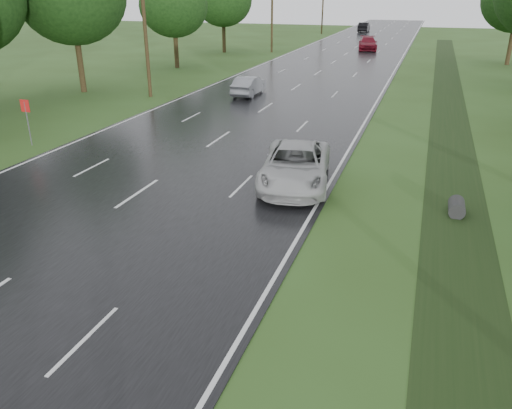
{
  "coord_description": "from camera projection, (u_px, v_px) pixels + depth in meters",
  "views": [
    {
      "loc": [
        10.03,
        -7.29,
        7.19
      ],
      "look_at": [
        5.6,
        5.66,
        1.3
      ],
      "focal_mm": 35.0,
      "sensor_mm": 36.0,
      "label": 1
    }
  ],
  "objects": [
    {
      "name": "white_pickup",
      "position": [
        295.0,
        165.0,
        19.7
      ],
      "size": [
        3.48,
        5.95,
        1.56
      ],
      "primitive_type": "imported",
      "rotation": [
        0.0,
        0.0,
        0.17
      ],
      "color": "#B8B8B8",
      "rests_on": "road"
    },
    {
      "name": "center_line",
      "position": [
        328.0,
        66.0,
        51.25
      ],
      "size": [
        0.12,
        180.0,
        0.01
      ],
      "primitive_type": "cube",
      "color": "silver",
      "rests_on": "road"
    },
    {
      "name": "edge_stripe_west",
      "position": [
        266.0,
        63.0,
        53.25
      ],
      "size": [
        0.12,
        180.0,
        0.01
      ],
      "primitive_type": "cube",
      "color": "silver",
      "rests_on": "road"
    },
    {
      "name": "road_sign",
      "position": [
        26.0,
        113.0,
        24.46
      ],
      "size": [
        0.5,
        0.06,
        2.3
      ],
      "color": "slate",
      "rests_on": "ground"
    },
    {
      "name": "far_car_red",
      "position": [
        368.0,
        44.0,
        64.33
      ],
      "size": [
        3.07,
        5.86,
        1.62
      ],
      "primitive_type": "imported",
      "rotation": [
        0.0,
        0.0,
        0.15
      ],
      "color": "maroon",
      "rests_on": "road"
    },
    {
      "name": "road",
      "position": [
        328.0,
        66.0,
        51.26
      ],
      "size": [
        14.0,
        180.0,
        0.04
      ],
      "primitive_type": "cube",
      "color": "black",
      "rests_on": "ground"
    },
    {
      "name": "silver_sedan",
      "position": [
        249.0,
        86.0,
        36.68
      ],
      "size": [
        1.54,
        4.21,
        1.38
      ],
      "primitive_type": "imported",
      "rotation": [
        0.0,
        0.0,
        3.16
      ],
      "color": "#94959C",
      "rests_on": "road"
    },
    {
      "name": "tree_west_f",
      "position": [
        223.0,
        0.0,
        60.19
      ],
      "size": [
        7.0,
        7.0,
        9.29
      ],
      "color": "#332715",
      "rests_on": "ground"
    },
    {
      "name": "tree_west_d",
      "position": [
        174.0,
        6.0,
        47.96
      ],
      "size": [
        6.6,
        6.6,
        8.8
      ],
      "color": "#332715",
      "rests_on": "ground"
    },
    {
      "name": "utility_pole_mid",
      "position": [
        144.0,
        21.0,
        34.56
      ],
      "size": [
        1.6,
        0.26,
        10.0
      ],
      "color": "#332715",
      "rests_on": "ground"
    },
    {
      "name": "edge_stripe_east",
      "position": [
        396.0,
        69.0,
        49.24
      ],
      "size": [
        0.12,
        180.0,
        0.01
      ],
      "primitive_type": "cube",
      "color": "silver",
      "rests_on": "road"
    },
    {
      "name": "utility_pole_far",
      "position": [
        272.0,
        8.0,
        60.63
      ],
      "size": [
        1.6,
        0.26,
        10.0
      ],
      "color": "#332715",
      "rests_on": "ground"
    },
    {
      "name": "utility_pole_distant",
      "position": [
        323.0,
        3.0,
        86.7
      ],
      "size": [
        1.6,
        0.26,
        10.0
      ],
      "color": "#332715",
      "rests_on": "ground"
    },
    {
      "name": "drainage_ditch",
      "position": [
        451.0,
        145.0,
        24.98
      ],
      "size": [
        2.2,
        120.0,
        0.56
      ],
      "color": "black",
      "rests_on": "ground"
    },
    {
      "name": "far_car_dark",
      "position": [
        364.0,
        27.0,
        92.37
      ],
      "size": [
        1.86,
        5.11,
        1.67
      ],
      "primitive_type": "imported",
      "rotation": [
        0.0,
        0.0,
        3.16
      ],
      "color": "black",
      "rests_on": "road"
    }
  ]
}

